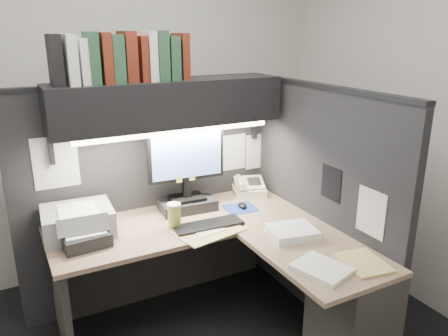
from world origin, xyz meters
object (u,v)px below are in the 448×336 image
(keyboard, at_px, (208,225))
(overhead_shelf, at_px, (168,103))
(coffee_cup, at_px, (174,216))
(monitor, at_px, (187,179))
(telephone, at_px, (248,187))
(desk, at_px, (264,287))
(notebook_stack, at_px, (85,239))
(printer, at_px, (78,221))

(keyboard, bearing_deg, overhead_shelf, 109.32)
(overhead_shelf, relative_size, coffee_cup, 9.91)
(monitor, bearing_deg, telephone, 11.24)
(desk, relative_size, coffee_cup, 10.87)
(desk, bearing_deg, monitor, 105.46)
(overhead_shelf, xyz_separation_m, coffee_cup, (-0.09, -0.27, -0.69))
(desk, distance_m, coffee_cup, 0.72)
(desk, bearing_deg, telephone, 65.97)
(keyboard, height_order, coffee_cup, coffee_cup)
(keyboard, relative_size, coffee_cup, 2.93)
(keyboard, xyz_separation_m, coffee_cup, (-0.20, 0.09, 0.07))
(overhead_shelf, height_order, notebook_stack, overhead_shelf)
(desk, distance_m, telephone, 0.93)
(desk, relative_size, overhead_shelf, 1.10)
(keyboard, relative_size, notebook_stack, 1.71)
(desk, distance_m, keyboard, 0.53)
(desk, distance_m, monitor, 0.91)
(monitor, distance_m, notebook_stack, 0.81)
(keyboard, height_order, printer, printer)
(coffee_cup, distance_m, printer, 0.60)
(printer, height_order, notebook_stack, printer)
(keyboard, height_order, telephone, telephone)
(telephone, relative_size, notebook_stack, 0.95)
(desk, height_order, keyboard, keyboard)
(desk, distance_m, notebook_stack, 1.13)
(desk, xyz_separation_m, overhead_shelf, (-0.30, 0.75, 1.06))
(desk, relative_size, notebook_stack, 6.34)
(monitor, height_order, coffee_cup, monitor)
(telephone, relative_size, printer, 0.60)
(telephone, distance_m, coffee_cup, 0.81)
(coffee_cup, xyz_separation_m, notebook_stack, (-0.56, 0.02, -0.04))
(keyboard, bearing_deg, monitor, 93.84)
(telephone, bearing_deg, monitor, -153.46)
(keyboard, distance_m, printer, 0.82)
(coffee_cup, relative_size, notebook_stack, 0.58)
(monitor, xyz_separation_m, coffee_cup, (-0.19, -0.24, -0.15))
(desk, bearing_deg, notebook_stack, 152.11)
(telephone, bearing_deg, notebook_stack, -148.40)
(keyboard, distance_m, telephone, 0.68)
(monitor, height_order, printer, monitor)
(coffee_cup, height_order, printer, printer)
(overhead_shelf, xyz_separation_m, monitor, (0.10, -0.03, -0.54))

